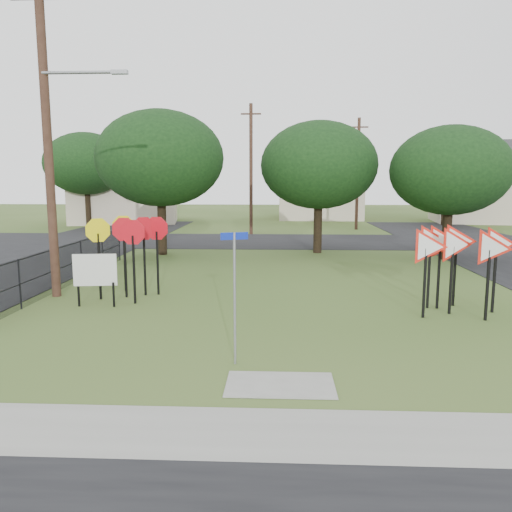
% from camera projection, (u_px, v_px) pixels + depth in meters
% --- Properties ---
extents(ground, '(140.00, 140.00, 0.00)m').
position_uv_depth(ground, '(280.00, 343.00, 11.56)').
color(ground, '#38521E').
extents(sidewalk, '(30.00, 1.60, 0.02)m').
position_uv_depth(sidewalk, '(280.00, 434.00, 7.41)').
color(sidewalk, gray).
rests_on(sidewalk, ground).
extents(planting_strip, '(30.00, 0.80, 0.02)m').
position_uv_depth(planting_strip, '(281.00, 482.00, 6.23)').
color(planting_strip, '#38521E').
rests_on(planting_strip, ground).
extents(street_left, '(8.00, 50.00, 0.02)m').
position_uv_depth(street_left, '(7.00, 266.00, 21.98)').
color(street_left, black).
rests_on(street_left, ground).
extents(street_far, '(60.00, 8.00, 0.02)m').
position_uv_depth(street_far, '(279.00, 241.00, 31.32)').
color(street_far, black).
rests_on(street_far, ground).
extents(curb_pad, '(2.00, 1.20, 0.02)m').
position_uv_depth(curb_pad, '(280.00, 385.00, 9.19)').
color(curb_pad, gray).
rests_on(curb_pad, ground).
extents(street_name_sign, '(0.54, 0.21, 2.72)m').
position_uv_depth(street_name_sign, '(235.00, 289.00, 10.04)').
color(street_name_sign, gray).
rests_on(street_name_sign, ground).
extents(stop_sign_cluster, '(2.43, 1.85, 2.61)m').
position_uv_depth(stop_sign_cluster, '(130.00, 238.00, 16.00)').
color(stop_sign_cluster, black).
rests_on(stop_sign_cluster, ground).
extents(yield_sign_cluster, '(3.24, 2.07, 2.54)m').
position_uv_depth(yield_sign_cluster, '(456.00, 248.00, 14.06)').
color(yield_sign_cluster, black).
rests_on(yield_sign_cluster, ground).
extents(info_board, '(1.27, 0.20, 1.60)m').
position_uv_depth(info_board, '(95.00, 272.00, 14.81)').
color(info_board, black).
rests_on(info_board, ground).
extents(utility_pole_main, '(3.55, 0.33, 10.00)m').
position_uv_depth(utility_pole_main, '(49.00, 133.00, 15.56)').
color(utility_pole_main, '#482D21').
rests_on(utility_pole_main, ground).
extents(far_pole_a, '(1.40, 0.24, 9.00)m').
position_uv_depth(far_pole_a, '(251.00, 169.00, 34.68)').
color(far_pole_a, '#482D21').
rests_on(far_pole_a, ground).
extents(far_pole_b, '(1.40, 0.24, 8.50)m').
position_uv_depth(far_pole_b, '(358.00, 173.00, 38.31)').
color(far_pole_b, '#482D21').
rests_on(far_pole_b, ground).
extents(far_pole_c, '(1.40, 0.24, 9.00)m').
position_uv_depth(far_pole_c, '(158.00, 171.00, 40.97)').
color(far_pole_c, '#482D21').
rests_on(far_pole_c, ground).
extents(fence_run, '(0.05, 11.55, 1.50)m').
position_uv_depth(fence_run, '(69.00, 264.00, 17.96)').
color(fence_run, black).
rests_on(fence_run, ground).
extents(house_left, '(10.58, 8.88, 7.20)m').
position_uv_depth(house_left, '(125.00, 182.00, 45.24)').
color(house_left, '#C1B39B').
rests_on(house_left, ground).
extents(house_mid, '(8.40, 8.40, 6.20)m').
position_uv_depth(house_mid, '(319.00, 187.00, 50.43)').
color(house_mid, '#C1B39B').
rests_on(house_mid, ground).
extents(house_right, '(8.30, 8.30, 7.20)m').
position_uv_depth(house_right, '(475.00, 182.00, 45.77)').
color(house_right, '#C1B39B').
rests_on(house_right, ground).
extents(tree_near_left, '(6.40, 6.40, 7.27)m').
position_uv_depth(tree_near_left, '(160.00, 159.00, 24.94)').
color(tree_near_left, black).
rests_on(tree_near_left, ground).
extents(tree_near_mid, '(6.00, 6.00, 6.80)m').
position_uv_depth(tree_near_mid, '(319.00, 165.00, 25.62)').
color(tree_near_mid, black).
rests_on(tree_near_mid, ground).
extents(tree_near_right, '(5.60, 5.60, 6.33)m').
position_uv_depth(tree_near_right, '(450.00, 171.00, 23.42)').
color(tree_near_right, black).
rests_on(tree_near_right, ground).
extents(tree_far_left, '(6.80, 6.80, 7.73)m').
position_uv_depth(tree_far_left, '(86.00, 164.00, 41.15)').
color(tree_far_left, black).
rests_on(tree_far_left, ground).
extents(tree_far_right, '(6.00, 6.00, 6.80)m').
position_uv_depth(tree_far_right, '(446.00, 172.00, 41.87)').
color(tree_far_right, black).
rests_on(tree_far_right, ground).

